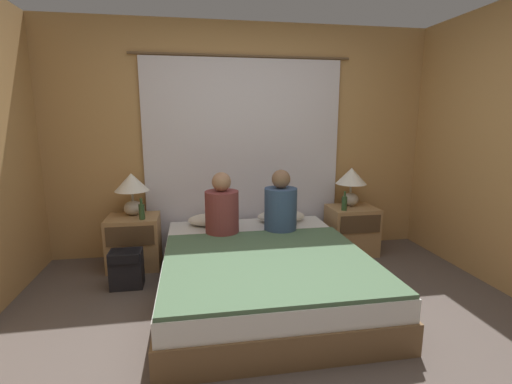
# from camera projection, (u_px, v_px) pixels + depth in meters

# --- Properties ---
(ground_plane) EXTENTS (16.00, 16.00, 0.00)m
(ground_plane) POSITION_uv_depth(u_px,v_px,m) (283.00, 344.00, 2.51)
(ground_plane) COLOR #564C47
(wall_back) EXTENTS (4.30, 0.06, 2.50)m
(wall_back) POSITION_uv_depth(u_px,v_px,m) (243.00, 141.00, 4.12)
(wall_back) COLOR tan
(wall_back) RESTS_ON ground_plane
(curtain_panel) EXTENTS (2.35, 0.02, 2.16)m
(curtain_panel) POSITION_uv_depth(u_px,v_px,m) (244.00, 158.00, 4.09)
(curtain_panel) COLOR silver
(curtain_panel) RESTS_ON ground_plane
(bed) EXTENTS (1.68, 2.09, 0.39)m
(bed) POSITION_uv_depth(u_px,v_px,m) (262.00, 272.00, 3.21)
(bed) COLOR brown
(bed) RESTS_ON ground_plane
(nightstand_left) EXTENTS (0.51, 0.43, 0.53)m
(nightstand_left) POSITION_uv_depth(u_px,v_px,m) (134.00, 242.00, 3.77)
(nightstand_left) COLOR #A87F51
(nightstand_left) RESTS_ON ground_plane
(nightstand_right) EXTENTS (0.51, 0.43, 0.53)m
(nightstand_right) POSITION_uv_depth(u_px,v_px,m) (351.00, 230.00, 4.17)
(nightstand_right) COLOR #A87F51
(nightstand_right) RESTS_ON ground_plane
(lamp_left) EXTENTS (0.34, 0.34, 0.43)m
(lamp_left) POSITION_uv_depth(u_px,v_px,m) (132.00, 187.00, 3.74)
(lamp_left) COLOR #B2A899
(lamp_left) RESTS_ON nightstand_left
(lamp_right) EXTENTS (0.34, 0.34, 0.43)m
(lamp_right) POSITION_uv_depth(u_px,v_px,m) (351.00, 180.00, 4.13)
(lamp_right) COLOR #B2A899
(lamp_right) RESTS_ON nightstand_right
(pillow_left) EXTENTS (0.52, 0.32, 0.12)m
(pillow_left) POSITION_uv_depth(u_px,v_px,m) (213.00, 219.00, 3.91)
(pillow_left) COLOR silver
(pillow_left) RESTS_ON bed
(pillow_right) EXTENTS (0.52, 0.32, 0.12)m
(pillow_right) POSITION_uv_depth(u_px,v_px,m) (281.00, 216.00, 4.04)
(pillow_right) COLOR silver
(pillow_right) RESTS_ON bed
(blanket_on_bed) EXTENTS (1.62, 1.48, 0.03)m
(blanket_on_bed) POSITION_uv_depth(u_px,v_px,m) (269.00, 261.00, 2.90)
(blanket_on_bed) COLOR #4C6B4C
(blanket_on_bed) RESTS_ON bed
(person_left_in_bed) EXTENTS (0.32, 0.32, 0.61)m
(person_left_in_bed) POSITION_uv_depth(u_px,v_px,m) (222.00, 210.00, 3.55)
(person_left_in_bed) COLOR brown
(person_left_in_bed) RESTS_ON bed
(person_right_in_bed) EXTENTS (0.32, 0.32, 0.62)m
(person_right_in_bed) POSITION_uv_depth(u_px,v_px,m) (281.00, 207.00, 3.65)
(person_right_in_bed) COLOR #38517A
(person_right_in_bed) RESTS_ON bed
(beer_bottle_on_left_stand) EXTENTS (0.06, 0.06, 0.21)m
(beer_bottle_on_left_stand) POSITION_uv_depth(u_px,v_px,m) (142.00, 211.00, 3.61)
(beer_bottle_on_left_stand) COLOR #2D4C28
(beer_bottle_on_left_stand) RESTS_ON nightstand_left
(beer_bottle_on_right_stand) EXTENTS (0.06, 0.06, 0.21)m
(beer_bottle_on_right_stand) POSITION_uv_depth(u_px,v_px,m) (344.00, 203.00, 3.96)
(beer_bottle_on_right_stand) COLOR #2D4C28
(beer_bottle_on_right_stand) RESTS_ON nightstand_right
(backpack_on_floor) EXTENTS (0.28, 0.22, 0.34)m
(backpack_on_floor) POSITION_uv_depth(u_px,v_px,m) (126.00, 267.00, 3.32)
(backpack_on_floor) COLOR black
(backpack_on_floor) RESTS_ON ground_plane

